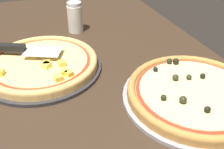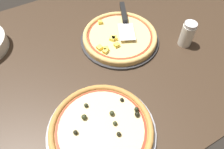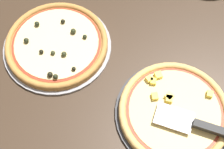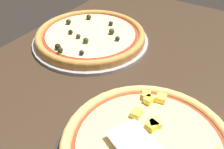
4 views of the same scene
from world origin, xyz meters
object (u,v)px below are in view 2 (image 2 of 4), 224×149
at_px(pizza_front, 120,36).
at_px(serving_spatula, 124,16).
at_px(parmesan_shaker, 187,34).
at_px(pizza_back, 101,129).

distance_m(pizza_front, serving_spatula, 0.11).
bearing_deg(parmesan_shaker, serving_spatula, -54.25).
height_order(pizza_front, pizza_back, pizza_back).
bearing_deg(pizza_front, pizza_back, 51.29).
height_order(serving_spatula, parmesan_shaker, parmesan_shaker).
distance_m(pizza_back, serving_spatula, 0.55).
bearing_deg(pizza_front, serving_spatula, -131.64).
xyz_separation_m(pizza_front, serving_spatula, (-0.07, -0.08, 0.03)).
bearing_deg(pizza_back, serving_spatula, -129.27).
distance_m(pizza_back, parmesan_shaker, 0.56).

